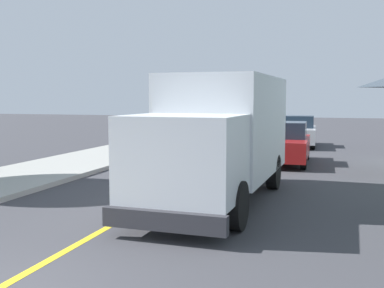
{
  "coord_description": "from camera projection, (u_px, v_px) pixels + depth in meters",
  "views": [
    {
      "loc": [
        4.46,
        -4.79,
        2.65
      ],
      "look_at": [
        0.69,
        7.31,
        1.4
      ],
      "focal_mm": 44.25,
      "sensor_mm": 36.0,
      "label": 1
    }
  ],
  "objects": [
    {
      "name": "parked_car_near",
      "position": [
        285.0,
        144.0,
        19.0
      ],
      "size": [
        1.92,
        4.45,
        1.67
      ],
      "color": "maroon",
      "rests_on": "ground"
    },
    {
      "name": "box_truck",
      "position": [
        221.0,
        132.0,
        12.05
      ],
      "size": [
        2.6,
        7.24,
        3.2
      ],
      "color": "silver",
      "rests_on": "ground"
    },
    {
      "name": "parked_car_mid",
      "position": [
        298.0,
        132.0,
        25.69
      ],
      "size": [
        2.0,
        4.48,
        1.67
      ],
      "color": "#B7B7BC",
      "rests_on": "ground"
    },
    {
      "name": "centre_line_yellow",
      "position": [
        196.0,
        178.0,
        15.63
      ],
      "size": [
        0.16,
        56.0,
        0.01
      ],
      "primitive_type": "cube",
      "color": "gold",
      "rests_on": "ground"
    }
  ]
}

